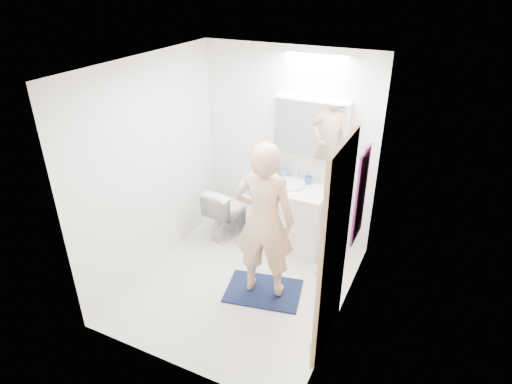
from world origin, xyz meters
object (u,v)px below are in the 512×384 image
Objects in this scene: soap_bottle_b at (283,171)px; toilet_paper_roll at (315,343)px; toilet at (229,210)px; soap_bottle_a at (276,168)px; toothbrush_cup at (309,180)px; vanity_cabinet at (288,217)px; person at (264,221)px; medicine_cabinet at (310,128)px.

soap_bottle_b is 2.14m from toilet_paper_roll.
toilet is 0.84m from soap_bottle_a.
toilet_paper_roll is (1.66, -1.37, -0.30)m from toilet.
toilet is at bearing 140.39° from toilet_paper_roll.
vanity_cabinet is at bearing -138.62° from toothbrush_cup.
toilet is 6.89× the size of toothbrush_cup.
toilet_paper_roll is (0.88, -1.49, -0.34)m from vanity_cabinet.
toilet is 6.28× the size of toilet_paper_roll.
person reaches higher than toilet.
person is (0.91, -0.87, 0.55)m from toilet.
soap_bottle_a reaches higher than soap_bottle_b.
toothbrush_cup is 0.91× the size of toilet_paper_roll.
soap_bottle_b is at bearing 131.08° from vanity_cabinet.
toilet_paper_roll is at bearing -55.57° from soap_bottle_a.
medicine_cabinet is 3.66× the size of soap_bottle_a.
toothbrush_cup is (0.06, 1.15, -0.03)m from person.
medicine_cabinet reaches higher than soap_bottle_b.
vanity_cabinet is at bearing -163.28° from toilet.
person is 1.20m from soap_bottle_a.
vanity_cabinet is 0.53× the size of person.
vanity_cabinet is 8.97× the size of toothbrush_cup.
soap_bottle_a reaches higher than vanity_cabinet.
person is 1.15m from toothbrush_cup.
medicine_cabinet is 1.27× the size of toilet.
soap_bottle_a is at bearing -161.57° from soap_bottle_b.
toilet is at bearing -56.06° from person.
vanity_cabinet is 0.57m from soap_bottle_b.
person is at bearing -91.34° from medicine_cabinet.
toilet is (-0.78, -0.11, -0.04)m from vanity_cabinet.
soap_bottle_a is 2.40× the size of toothbrush_cup.
soap_bottle_b is at bearing 18.43° from soap_bottle_a.
soap_bottle_a reaches higher than toilet_paper_roll.
toothbrush_cup is (0.97, 0.28, 0.52)m from toilet.
medicine_cabinet reaches higher than soap_bottle_a.
toilet is (-0.93, -0.33, -1.15)m from medicine_cabinet.
toilet_paper_roll is (1.12, -1.64, -0.89)m from soap_bottle_a.
vanity_cabinet reaches higher than toilet_paper_roll.
person is 7.06× the size of soap_bottle_a.
toilet is 1.37m from person.
vanity_cabinet is 3.74× the size of soap_bottle_a.
vanity_cabinet is 1.76m from toilet_paper_roll.
person is 16.93× the size of toothbrush_cup.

